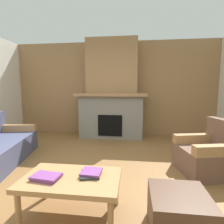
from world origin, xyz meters
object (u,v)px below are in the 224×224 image
fireplace (112,95)px  armchair (208,155)px  coffee_table (71,182)px  ottoman (179,215)px

fireplace → armchair: size_ratio=2.98×
coffee_table → fireplace: bearing=89.7°
coffee_table → ottoman: 1.07m
fireplace → coffee_table: (-0.02, -3.29, -0.79)m
fireplace → coffee_table: fireplace is taller
armchair → coffee_table: (-1.82, -1.22, 0.08)m
fireplace → coffee_table: size_ratio=2.70×
fireplace → ottoman: 3.70m
fireplace → coffee_table: 3.38m
fireplace → armchair: 2.88m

